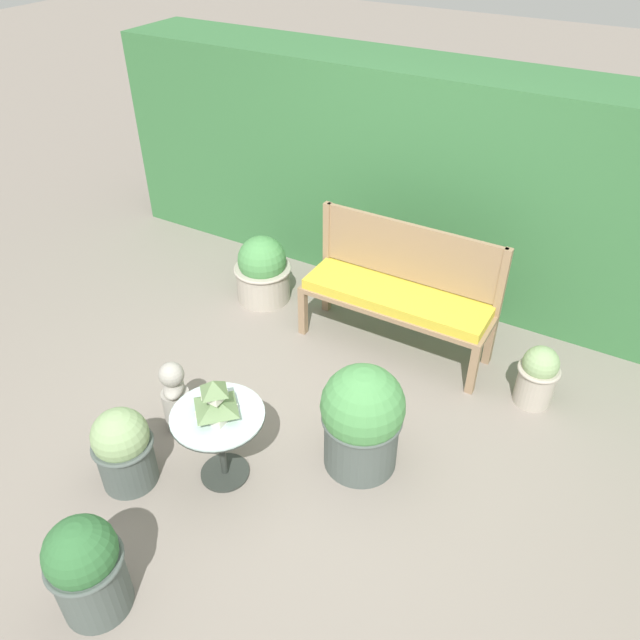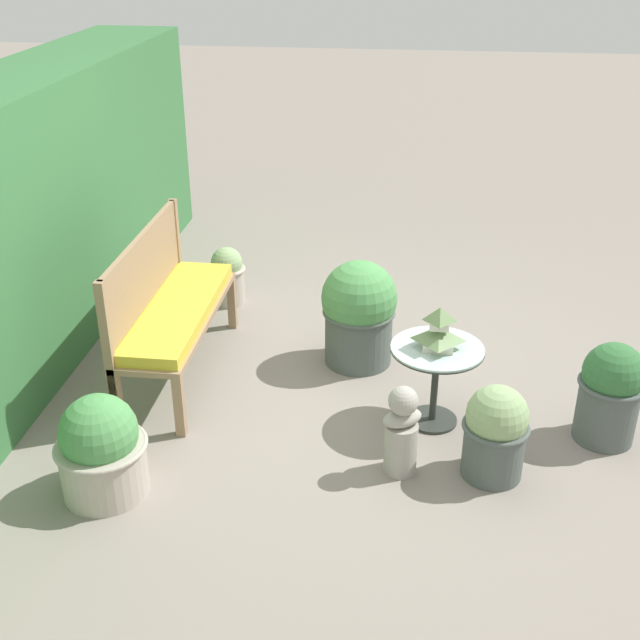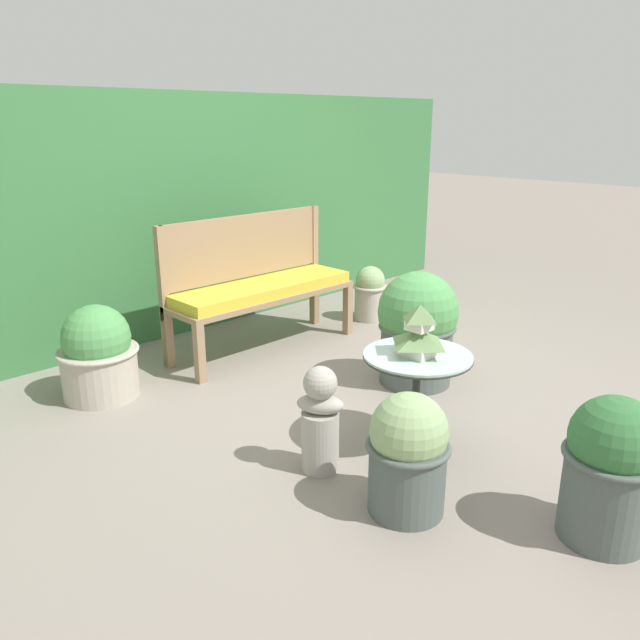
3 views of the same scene
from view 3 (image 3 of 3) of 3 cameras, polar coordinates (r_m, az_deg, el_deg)
name	(u,v)px [view 3 (image 3 of 3)]	position (r m, az deg, el deg)	size (l,w,h in m)	color
ground	(365,396)	(4.09, 4.17, -6.93)	(30.00, 30.00, 0.00)	gray
foliage_hedge_back	(166,211)	(5.56, -13.89, 9.62)	(6.40, 0.80, 1.92)	#38703D
garden_bench	(264,293)	(4.76, -5.18, 2.48)	(1.52, 0.46, 0.53)	#937556
bench_backrest	(245,253)	(4.86, -6.84, 6.07)	(1.52, 0.06, 1.02)	#937556
patio_table	(417,375)	(3.35, 8.84, -4.99)	(0.58, 0.58, 0.54)	#2D332D
pagoda_birdhouse	(419,333)	(3.27, 9.03, -1.22)	(0.25, 0.25, 0.27)	silver
garden_bust	(320,421)	(3.16, 0.02, -9.20)	(0.24, 0.28, 0.56)	#A39E93
potted_plant_bench_left	(98,355)	(4.22, -19.63, -3.00)	(0.51, 0.51, 0.61)	#ADA393
potted_plant_table_near	(417,328)	(4.20, 8.87, -0.70)	(0.53, 0.53, 0.77)	#4C5651
potted_plant_bench_right	(610,468)	(2.92, 24.99, -12.19)	(0.40, 0.40, 0.65)	#4C5651
potted_plant_hedge_corner	(370,293)	(5.55, 4.59, 2.50)	(0.30, 0.30, 0.48)	#ADA393
potted_plant_patio_mid	(408,453)	(2.87, 8.04, -11.99)	(0.38, 0.38, 0.58)	#4C5651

